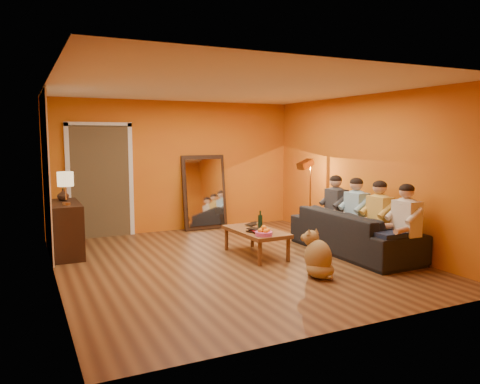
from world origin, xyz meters
name	(u,v)px	position (x,y,z in m)	size (l,w,h in m)	color
room_shell	(223,175)	(0.00, 0.37, 1.30)	(5.00, 5.50, 2.60)	brown
white_accent	(46,174)	(-2.48, 1.75, 1.30)	(0.02, 1.90, 2.58)	white
doorway_recess	(99,181)	(-1.50, 2.83, 1.05)	(1.06, 0.30, 2.10)	#3F2D19
door_jamb_left	(68,183)	(-2.07, 2.71, 1.05)	(0.08, 0.06, 2.20)	white
door_jamb_right	(131,181)	(-0.93, 2.71, 1.05)	(0.08, 0.06, 2.20)	white
door_header	(98,124)	(-1.50, 2.71, 2.12)	(1.22, 0.06, 0.08)	white
mirror_frame	(204,192)	(0.55, 2.63, 0.76)	(0.92, 0.06, 1.52)	black
mirror_glass	(205,192)	(0.55, 2.59, 0.76)	(0.78, 0.02, 1.36)	white
sideboard	(66,229)	(-2.24, 1.55, 0.42)	(0.44, 1.18, 0.85)	black
table_lamp	(66,189)	(-2.24, 1.25, 1.10)	(0.24, 0.24, 0.51)	beige
sofa	(354,232)	(2.00, -0.34, 0.35)	(0.93, 2.38, 0.70)	black
coffee_table	(256,243)	(0.49, 0.20, 0.21)	(0.62, 1.22, 0.42)	brown
floor_lamp	(310,199)	(2.10, 1.07, 0.72)	(0.30, 0.24, 1.44)	#BC7737
dog	(318,253)	(0.72, -1.18, 0.33)	(0.36, 0.55, 0.65)	olive
person_far_left	(406,226)	(2.13, -1.34, 0.61)	(0.70, 0.44, 1.22)	beige
person_mid_left	(380,220)	(2.13, -0.79, 0.61)	(0.70, 0.44, 1.22)	gold
person_mid_right	(356,215)	(2.13, -0.24, 0.61)	(0.70, 0.44, 1.22)	#88B7D3
person_far_right	(336,210)	(2.13, 0.31, 0.61)	(0.70, 0.44, 1.22)	#2D2D31
fruit_bowl	(264,230)	(0.39, -0.25, 0.50)	(0.26, 0.26, 0.16)	#DF4E9B
wine_bottle	(260,220)	(0.54, 0.15, 0.58)	(0.07, 0.07, 0.31)	black
tumbler	(259,225)	(0.61, 0.32, 0.46)	(0.09, 0.09, 0.08)	#B27F3F
laptop	(256,224)	(0.67, 0.55, 0.43)	(0.36, 0.23, 0.03)	black
book_lower	(251,232)	(0.31, 0.00, 0.43)	(0.18, 0.24, 0.02)	black
book_mid	(252,231)	(0.32, 0.01, 0.45)	(0.19, 0.27, 0.02)	red
book_upper	(252,230)	(0.31, -0.01, 0.47)	(0.16, 0.21, 0.02)	black
vase	(63,195)	(-2.24, 1.80, 0.95)	(0.18, 0.18, 0.19)	black
flowers	(62,182)	(-2.24, 1.80, 1.17)	(0.17, 0.17, 0.39)	red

